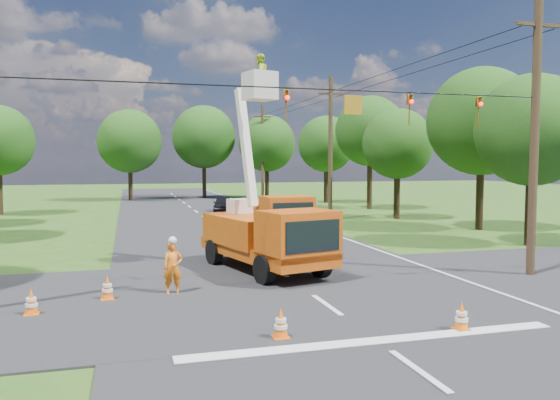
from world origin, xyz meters
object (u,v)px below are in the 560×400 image
object	(u,v)px
traffic_cone_1	(462,317)
pole_right_far	(262,152)
tree_right_b	(482,122)
ground_worker	(173,268)
traffic_cone_4	(107,288)
tree_far_a	(130,141)
bucket_truck	(267,227)
second_truck	(274,216)
traffic_cone_3	(308,237)
traffic_cone_2	(282,249)
traffic_cone_5	(31,302)
distant_car	(223,204)
traffic_cone_0	(281,324)
tree_far_c	(267,143)
tree_far_b	(204,137)
tree_right_c	(398,144)
pole_right_mid	(330,147)
tree_right_d	(370,131)
tree_right_a	(532,130)
tree_right_e	(326,144)
pole_right_near	(535,132)
traffic_cone_7	(303,223)

from	to	relation	value
traffic_cone_1	pole_right_far	distance (m)	45.66
pole_right_far	tree_right_b	size ratio (longest dim) A/B	1.04
ground_worker	traffic_cone_4	xyz separation A→B (m)	(-1.92, -0.25, -0.46)
traffic_cone_4	tree_far_a	world-z (taller)	tree_far_a
bucket_truck	pole_right_far	xyz separation A→B (m)	(8.91, 36.79, 3.44)
ground_worker	second_truck	bearing A→B (deg)	58.83
ground_worker	pole_right_far	xyz separation A→B (m)	(12.53, 39.37, 4.29)
tree_right_b	traffic_cone_1	bearing A→B (deg)	-126.76
traffic_cone_3	pole_right_far	distance (m)	31.81
traffic_cone_2	traffic_cone_4	bearing A→B (deg)	-141.75
traffic_cone_5	pole_right_far	distance (m)	44.17
traffic_cone_3	tree_far_a	xyz separation A→B (m)	(-8.14, 34.00, 5.83)
distant_car	traffic_cone_0	world-z (taller)	distant_car
tree_right_b	tree_far_c	size ratio (longest dim) A/B	1.05
traffic_cone_3	tree_far_b	distance (m)	36.57
tree_far_b	bucket_truck	bearing A→B (deg)	-94.67
second_truck	pole_right_far	bearing A→B (deg)	74.62
distant_car	tree_far_a	size ratio (longest dim) A/B	0.41
traffic_cone_1	tree_right_c	bearing A→B (deg)	65.58
traffic_cone_1	tree_far_c	bearing A→B (deg)	81.30
traffic_cone_5	pole_right_mid	world-z (taller)	pole_right_mid
traffic_cone_1	traffic_cone_5	bearing A→B (deg)	157.36
traffic_cone_0	pole_right_mid	bearing A→B (deg)	66.67
pole_right_mid	tree_right_d	world-z (taller)	pole_right_mid
distant_car	traffic_cone_5	xyz separation A→B (m)	(-9.93, -28.13, -0.30)
distant_car	pole_right_mid	distance (m)	10.71
second_truck	traffic_cone_1	size ratio (longest dim) A/B	9.09
distant_car	pole_right_far	bearing A→B (deg)	74.49
traffic_cone_2	tree_right_a	size ratio (longest dim) A/B	0.09
traffic_cone_3	tree_right_e	distance (m)	28.62
tree_right_c	tree_right_e	size ratio (longest dim) A/B	0.91
traffic_cone_2	traffic_cone_3	size ratio (longest dim) A/B	1.00
ground_worker	tree_far_c	world-z (taller)	tree_far_c
pole_right_near	distant_car	bearing A→B (deg)	103.13
distant_car	tree_right_d	distance (m)	14.04
tree_right_a	tree_right_e	distance (m)	29.00
pole_right_far	traffic_cone_2	bearing A→B (deg)	-102.47
pole_right_far	tree_far_a	world-z (taller)	pole_right_far
tree_right_a	tree_right_e	world-z (taller)	tree_right_e
ground_worker	pole_right_far	distance (m)	41.54
ground_worker	tree_right_d	size ratio (longest dim) A/B	0.17
traffic_cone_7	tree_right_a	bearing A→B (deg)	-45.51
traffic_cone_5	tree_right_e	distance (m)	42.15
tree_right_b	traffic_cone_2	bearing A→B (deg)	-156.25
bucket_truck	tree_right_e	distance (m)	35.07
traffic_cone_1	pole_right_mid	bearing A→B (deg)	76.08
tree_right_a	tree_right_d	world-z (taller)	tree_right_d
bucket_truck	tree_right_e	size ratio (longest dim) A/B	0.93
traffic_cone_0	traffic_cone_2	distance (m)	10.60
second_truck	traffic_cone_0	distance (m)	16.14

